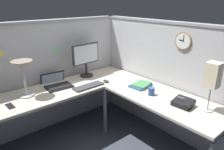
% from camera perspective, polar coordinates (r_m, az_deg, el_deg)
% --- Properties ---
extents(ground_plane, '(6.80, 6.80, 0.00)m').
position_cam_1_polar(ground_plane, '(3.05, -2.32, -17.30)').
color(ground_plane, '#383D47').
extents(cubicle_wall_back, '(2.57, 0.12, 1.58)m').
position_cam_1_polar(cubicle_wall_back, '(3.19, -17.49, -0.29)').
color(cubicle_wall_back, '#B2B2B7').
rests_on(cubicle_wall_back, ground).
extents(cubicle_wall_right, '(0.12, 2.37, 1.58)m').
position_cam_1_polar(cubicle_wall_right, '(3.07, 13.52, -0.73)').
color(cubicle_wall_right, '#B2B2B7').
rests_on(cubicle_wall_right, ground).
extents(desk, '(2.35, 2.15, 0.73)m').
position_cam_1_polar(desk, '(2.61, -4.41, -7.89)').
color(desk, beige).
rests_on(desk, ground).
extents(monitor, '(0.46, 0.20, 0.50)m').
position_cam_1_polar(monitor, '(3.17, -7.06, 4.73)').
color(monitor, '#232326').
rests_on(monitor, desk).
extents(laptop, '(0.37, 0.41, 0.22)m').
position_cam_1_polar(laptop, '(2.99, -14.85, -2.18)').
color(laptop, black).
rests_on(laptop, desk).
extents(keyboard, '(0.43, 0.15, 0.02)m').
position_cam_1_polar(keyboard, '(2.84, -6.35, -3.04)').
color(keyboard, '#38383D').
rests_on(keyboard, desk).
extents(computer_mouse, '(0.06, 0.10, 0.03)m').
position_cam_1_polar(computer_mouse, '(2.99, -1.65, -1.67)').
color(computer_mouse, '#232326').
rests_on(computer_mouse, desk).
extents(desk_lamp_dome, '(0.24, 0.24, 0.44)m').
position_cam_1_polar(desk_lamp_dome, '(2.65, -23.01, 1.85)').
color(desk_lamp_dome, '#B7BABF').
rests_on(desk_lamp_dome, desk).
extents(cell_phone, '(0.07, 0.15, 0.01)m').
position_cam_1_polar(cell_phone, '(2.60, -25.85, -7.54)').
color(cell_phone, black).
rests_on(cell_phone, desk).
extents(office_phone, '(0.20, 0.22, 0.11)m').
position_cam_1_polar(office_phone, '(2.46, 18.76, -7.18)').
color(office_phone, black).
rests_on(office_phone, desk).
extents(book_stack, '(0.31, 0.25, 0.04)m').
position_cam_1_polar(book_stack, '(2.87, 7.83, -2.65)').
color(book_stack, '#335999').
rests_on(book_stack, desk).
extents(desk_lamp_paper, '(0.13, 0.13, 0.53)m').
position_cam_1_polar(desk_lamp_paper, '(2.33, 25.59, -0.37)').
color(desk_lamp_paper, '#B7BABF').
rests_on(desk_lamp_paper, desk).
extents(coffee_mug, '(0.08, 0.08, 0.10)m').
position_cam_1_polar(coffee_mug, '(2.63, 10.60, -4.37)').
color(coffee_mug, '#2D4C8C').
rests_on(coffee_mug, desk).
extents(wall_clock, '(0.04, 0.22, 0.22)m').
position_cam_1_polar(wall_clock, '(2.72, 18.74, 8.66)').
color(wall_clock, olive).
extents(pinned_note_leftmost, '(0.10, 0.00, 0.08)m').
position_cam_1_polar(pinned_note_leftmost, '(3.11, -14.86, 6.82)').
color(pinned_note_leftmost, '#8CCC99').
extents(pinned_note_rightmost, '(0.07, 0.00, 0.07)m').
position_cam_1_polar(pinned_note_rightmost, '(2.87, -27.98, 5.08)').
color(pinned_note_rightmost, '#EAD84C').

